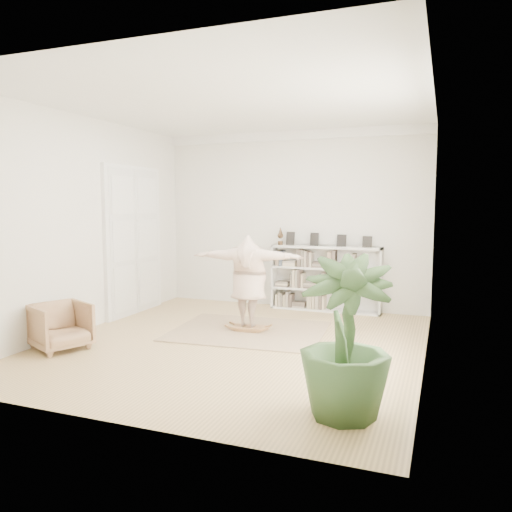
{
  "coord_description": "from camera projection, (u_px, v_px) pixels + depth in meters",
  "views": [
    {
      "loc": [
        2.94,
        -6.89,
        2.14
      ],
      "look_at": [
        0.18,
        0.4,
        1.32
      ],
      "focal_mm": 35.0,
      "sensor_mm": 36.0,
      "label": 1
    }
  ],
  "objects": [
    {
      "name": "floor",
      "position": [
        236.0,
        343.0,
        7.67
      ],
      "size": [
        6.0,
        6.0,
        0.0
      ],
      "primitive_type": "plane",
      "color": "#A18453",
      "rests_on": "ground"
    },
    {
      "name": "room_shell",
      "position": [
        292.0,
        135.0,
        10.04
      ],
      "size": [
        6.0,
        6.0,
        6.0
      ],
      "color": "silver",
      "rests_on": "floor"
    },
    {
      "name": "doors",
      "position": [
        134.0,
        242.0,
        9.69
      ],
      "size": [
        0.09,
        1.78,
        2.92
      ],
      "color": "white",
      "rests_on": "floor"
    },
    {
      "name": "bookshelf",
      "position": [
        325.0,
        279.0,
        9.96
      ],
      "size": [
        2.2,
        0.35,
        1.64
      ],
      "color": "silver",
      "rests_on": "floor"
    },
    {
      "name": "armchair",
      "position": [
        61.0,
        326.0,
        7.34
      ],
      "size": [
        1.0,
        0.99,
        0.69
      ],
      "primitive_type": "imported",
      "rotation": [
        0.0,
        0.0,
        1.14
      ],
      "color": "tan",
      "rests_on": "floor"
    },
    {
      "name": "rug",
      "position": [
        249.0,
        331.0,
        8.38
      ],
      "size": [
        2.65,
        2.19,
        0.02
      ],
      "primitive_type": "cube",
      "rotation": [
        0.0,
        0.0,
        0.08
      ],
      "color": "tan",
      "rests_on": "floor"
    },
    {
      "name": "rocker_board",
      "position": [
        249.0,
        328.0,
        8.37
      ],
      "size": [
        0.54,
        0.35,
        0.11
      ],
      "rotation": [
        0.0,
        0.0,
        0.08
      ],
      "color": "#9B633E",
      "rests_on": "rug"
    },
    {
      "name": "person",
      "position": [
        248.0,
        279.0,
        8.28
      ],
      "size": [
        1.92,
        0.66,
        1.53
      ],
      "primitive_type": "imported",
      "rotation": [
        0.0,
        0.0,
        3.22
      ],
      "color": "#CCAC99",
      "rests_on": "rocker_board"
    },
    {
      "name": "houseplant",
      "position": [
        345.0,
        337.0,
        4.96
      ],
      "size": [
        1.05,
        1.05,
        1.63
      ],
      "primitive_type": "imported",
      "rotation": [
        0.0,
        0.0,
        0.16
      ],
      "color": "#34542A",
      "rests_on": "floor"
    }
  ]
}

